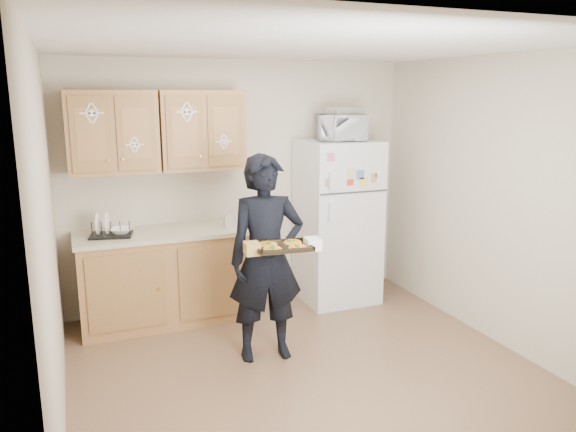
{
  "coord_description": "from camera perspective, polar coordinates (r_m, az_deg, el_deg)",
  "views": [
    {
      "loc": [
        -1.65,
        -3.73,
        2.17
      ],
      "look_at": [
        0.0,
        0.45,
        1.19
      ],
      "focal_mm": 35.0,
      "sensor_mm": 36.0,
      "label": 1
    }
  ],
  "objects": [
    {
      "name": "person",
      "position": [
        4.59,
        -2.21,
        -4.36
      ],
      "size": [
        0.66,
        0.47,
        1.71
      ],
      "primitive_type": "imported",
      "rotation": [
        0.0,
        0.0,
        -0.1
      ],
      "color": "black",
      "rests_on": "floor"
    },
    {
      "name": "baking_tray",
      "position": [
        4.28,
        -0.53,
        -3.2
      ],
      "size": [
        0.45,
        0.35,
        0.04
      ],
      "primitive_type": "cube",
      "rotation": [
        0.0,
        0.0,
        -0.1
      ],
      "color": "black",
      "rests_on": "person"
    },
    {
      "name": "wall_back",
      "position": [
        5.84,
        -4.91,
        3.25
      ],
      "size": [
        3.6,
        0.04,
        2.5
      ],
      "primitive_type": "cube",
      "color": "#C1B49C",
      "rests_on": "floor"
    },
    {
      "name": "base_cabinet",
      "position": [
        5.55,
        -12.26,
        -6.22
      ],
      "size": [
        1.6,
        0.6,
        0.86
      ],
      "primitive_type": "cube",
      "color": "#995D35",
      "rests_on": "floor"
    },
    {
      "name": "wall_front",
      "position": [
        2.7,
        18.01,
        -8.23
      ],
      "size": [
        3.6,
        0.04,
        2.5
      ],
      "primitive_type": "cube",
      "color": "#C1B49C",
      "rests_on": "floor"
    },
    {
      "name": "pizza_back_left",
      "position": [
        4.32,
        -2.04,
        -2.85
      ],
      "size": [
        0.14,
        0.14,
        0.02
      ],
      "primitive_type": "cylinder",
      "color": "yellow",
      "rests_on": "baking_tray"
    },
    {
      "name": "wall_right",
      "position": [
        5.17,
        20.84,
        1.27
      ],
      "size": [
        0.04,
        3.6,
        2.5
      ],
      "primitive_type": "cube",
      "color": "#C1B49C",
      "rests_on": "floor"
    },
    {
      "name": "pizza_back_right",
      "position": [
        4.37,
        0.46,
        -2.66
      ],
      "size": [
        0.14,
        0.14,
        0.02
      ],
      "primitive_type": "cylinder",
      "color": "yellow",
      "rests_on": "baking_tray"
    },
    {
      "name": "pizza_front_right",
      "position": [
        4.24,
        1.0,
        -3.13
      ],
      "size": [
        0.14,
        0.14,
        0.02
      ],
      "primitive_type": "cylinder",
      "color": "yellow",
      "rests_on": "baking_tray"
    },
    {
      "name": "floor",
      "position": [
        4.62,
        2.11,
        -15.68
      ],
      "size": [
        3.6,
        3.6,
        0.0
      ],
      "primitive_type": "plane",
      "color": "brown",
      "rests_on": "ground"
    },
    {
      "name": "ceiling",
      "position": [
        4.09,
        2.4,
        16.95
      ],
      "size": [
        3.6,
        3.6,
        0.0
      ],
      "primitive_type": "plane",
      "color": "silver",
      "rests_on": "wall_back"
    },
    {
      "name": "soap_bottle",
      "position": [
        5.46,
        -6.12,
        -0.25
      ],
      "size": [
        0.08,
        0.08,
        0.17
      ],
      "primitive_type": "imported",
      "rotation": [
        0.0,
        0.0,
        -0.06
      ],
      "color": "silver",
      "rests_on": "countertop"
    },
    {
      "name": "bowl",
      "position": [
        5.35,
        -16.56,
        -1.44
      ],
      "size": [
        0.24,
        0.24,
        0.05
      ],
      "primitive_type": "imported",
      "rotation": [
        0.0,
        0.0,
        -0.23
      ],
      "color": "white",
      "rests_on": "dish_rack"
    },
    {
      "name": "upper_cab_left",
      "position": [
        5.37,
        -17.44,
        8.1
      ],
      "size": [
        0.8,
        0.33,
        0.75
      ],
      "primitive_type": "cube",
      "color": "#995D35",
      "rests_on": "wall_back"
    },
    {
      "name": "microwave",
      "position": [
        5.74,
        5.41,
        8.93
      ],
      "size": [
        0.54,
        0.42,
        0.27
      ],
      "primitive_type": "imported",
      "rotation": [
        0.0,
        0.0,
        -0.21
      ],
      "color": "silver",
      "rests_on": "refrigerator"
    },
    {
      "name": "upper_cab_right",
      "position": [
        5.49,
        -8.8,
        8.6
      ],
      "size": [
        0.8,
        0.33,
        0.75
      ],
      "primitive_type": "cube",
      "color": "#995D35",
      "rests_on": "wall_back"
    },
    {
      "name": "cereal_box",
      "position": [
        6.55,
        8.03,
        -5.64
      ],
      "size": [
        0.2,
        0.07,
        0.32
      ],
      "primitive_type": "cube",
      "color": "#EDCE53",
      "rests_on": "floor"
    },
    {
      "name": "countertop",
      "position": [
        5.43,
        -12.48,
        -1.71
      ],
      "size": [
        1.64,
        0.64,
        0.04
      ],
      "primitive_type": "cube",
      "color": "beige",
      "rests_on": "base_cabinet"
    },
    {
      "name": "foil_pan",
      "position": [
        5.79,
        5.88,
        10.62
      ],
      "size": [
        0.35,
        0.25,
        0.07
      ],
      "primitive_type": "cube",
      "rotation": [
        0.0,
        0.0,
        0.06
      ],
      "color": "silver",
      "rests_on": "microwave"
    },
    {
      "name": "dish_rack",
      "position": [
        5.34,
        -17.56,
        -1.2
      ],
      "size": [
        0.41,
        0.34,
        0.15
      ],
      "primitive_type": "cube",
      "rotation": [
        0.0,
        0.0,
        -0.21
      ],
      "color": "black",
      "rests_on": "countertop"
    },
    {
      "name": "pizza_front_left",
      "position": [
        4.19,
        -1.57,
        -3.33
      ],
      "size": [
        0.14,
        0.14,
        0.02
      ],
      "primitive_type": "cylinder",
      "color": "yellow",
      "rests_on": "baking_tray"
    },
    {
      "name": "wall_left",
      "position": [
        3.84,
        -23.15,
        -2.54
      ],
      "size": [
        0.04,
        3.6,
        2.5
      ],
      "primitive_type": "cube",
      "color": "#C1B49C",
      "rests_on": "floor"
    },
    {
      "name": "refrigerator",
      "position": [
        5.93,
        5.03,
        -0.57
      ],
      "size": [
        0.75,
        0.7,
        1.7
      ],
      "primitive_type": "cube",
      "color": "silver",
      "rests_on": "floor"
    }
  ]
}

